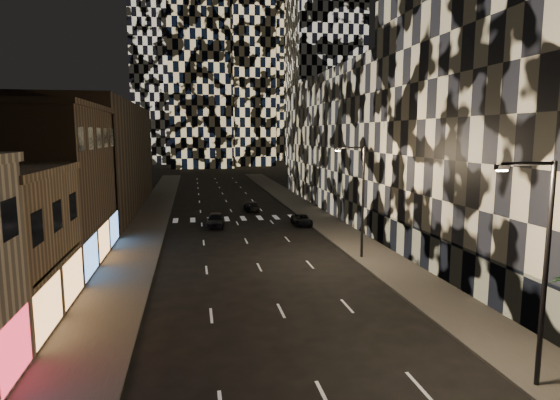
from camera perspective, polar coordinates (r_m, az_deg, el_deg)
name	(u,v)px	position (r m, az deg, el deg)	size (l,w,h in m)	color
sidewalk_left	(149,221)	(56.56, -15.67, -2.45)	(4.00, 120.00, 0.15)	#47443F
sidewalk_right	(315,215)	(58.22, 4.34, -1.88)	(4.00, 120.00, 0.15)	#47443F
curb_left	(168,220)	(56.40, -13.54, -2.41)	(0.20, 120.00, 0.15)	#4C4C47
curb_right	(299,216)	(57.73, 2.32, -1.95)	(0.20, 120.00, 0.15)	#4C4C47
retail_brown	(34,188)	(40.99, -27.82, 1.35)	(10.00, 15.00, 12.00)	#473728
retail_filler_left	(99,157)	(66.61, -21.17, 4.86)	(10.00, 40.00, 14.00)	#473728
midrise_right	(543,122)	(38.85, 29.45, 8.32)	(16.00, 25.00, 22.00)	#232326
midrise_base	(438,256)	(35.51, 18.72, -6.44)	(0.60, 25.00, 3.00)	#383838
midrise_filler_right	(372,142)	(67.15, 11.21, 6.98)	(16.00, 40.00, 18.00)	#232326
tower_center_low	(199,5)	(150.15, -9.89, 22.41)	(18.00, 18.00, 95.00)	black
streetlight_near	(541,259)	(20.81, 29.23, -6.30)	(2.55, 0.25, 9.00)	black
streetlight_far	(360,194)	(38.07, 9.74, 0.75)	(2.55, 0.25, 9.00)	black
car_dark_midlane	(215,220)	(51.61, -7.88, -2.42)	(1.86, 4.63, 1.58)	black
car_dark_oncoming	(252,206)	(61.98, -3.47, -0.75)	(1.73, 4.27, 1.24)	black
car_dark_rightlane	(302,220)	(52.30, 2.67, -2.42)	(1.97, 4.28, 1.19)	black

